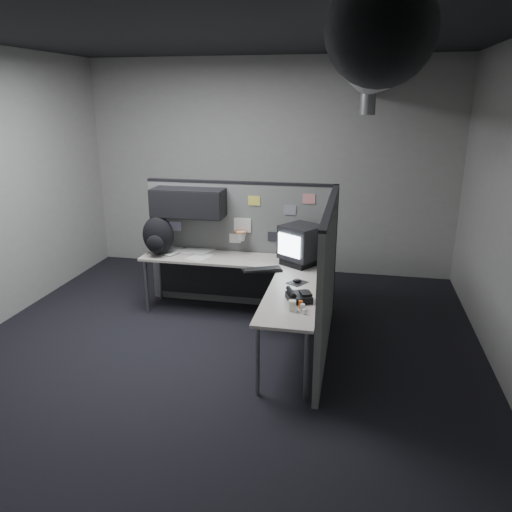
% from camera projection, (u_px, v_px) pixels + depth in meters
% --- Properties ---
extents(room, '(5.62, 5.62, 3.22)m').
position_uv_depth(room, '(274.00, 156.00, 4.71)').
color(room, black).
rests_on(room, ground).
extents(partition_back, '(2.44, 0.42, 1.63)m').
position_uv_depth(partition_back, '(226.00, 231.00, 6.34)').
color(partition_back, '#5F615F').
rests_on(partition_back, ground).
extents(partition_right, '(0.07, 2.23, 1.63)m').
position_uv_depth(partition_right, '(327.00, 279.00, 5.19)').
color(partition_right, '#5F615F').
rests_on(partition_right, ground).
extents(desk, '(2.31, 2.11, 0.73)m').
position_uv_depth(desk, '(248.00, 276.00, 5.89)').
color(desk, '#B9B1A7').
rests_on(desk, ground).
extents(monitor, '(0.57, 0.57, 0.47)m').
position_uv_depth(monitor, '(301.00, 244.00, 5.86)').
color(monitor, black).
rests_on(monitor, desk).
extents(keyboard, '(0.47, 0.33, 0.04)m').
position_uv_depth(keyboard, '(262.00, 270.00, 5.67)').
color(keyboard, black).
rests_on(keyboard, desk).
extents(mouse, '(0.24, 0.25, 0.04)m').
position_uv_depth(mouse, '(297.00, 282.00, 5.33)').
color(mouse, black).
rests_on(mouse, desk).
extents(phone, '(0.30, 0.31, 0.11)m').
position_uv_depth(phone, '(298.00, 296.00, 4.86)').
color(phone, black).
rests_on(phone, desk).
extents(bottles, '(0.12, 0.16, 0.08)m').
position_uv_depth(bottles, '(301.00, 308.00, 4.62)').
color(bottles, silver).
rests_on(bottles, desk).
extents(cup, '(0.09, 0.09, 0.10)m').
position_uv_depth(cup, '(292.00, 306.00, 4.62)').
color(cup, beige).
rests_on(cup, desk).
extents(papers, '(0.85, 0.73, 0.02)m').
position_uv_depth(papers, '(184.00, 251.00, 6.42)').
color(papers, white).
rests_on(papers, desk).
extents(backpack, '(0.45, 0.43, 0.49)m').
position_uv_depth(backpack, '(158.00, 236.00, 6.23)').
color(backpack, black).
rests_on(backpack, desk).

